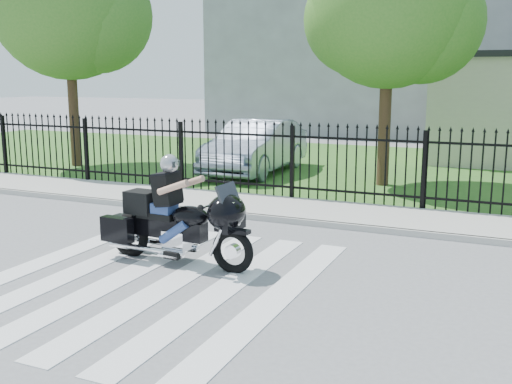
% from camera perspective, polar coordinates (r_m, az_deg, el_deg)
% --- Properties ---
extents(ground, '(120.00, 120.00, 0.00)m').
position_cam_1_polar(ground, '(8.99, -10.18, -8.19)').
color(ground, slate).
rests_on(ground, ground).
extents(crosswalk, '(5.00, 5.50, 0.01)m').
position_cam_1_polar(crosswalk, '(8.99, -10.18, -8.15)').
color(crosswalk, silver).
rests_on(crosswalk, ground).
extents(sidewalk, '(40.00, 2.00, 0.12)m').
position_cam_1_polar(sidewalk, '(13.25, 1.91, -1.50)').
color(sidewalk, '#ADAAA3').
rests_on(sidewalk, ground).
extents(curb, '(40.00, 0.12, 0.12)m').
position_cam_1_polar(curb, '(12.36, 0.18, -2.42)').
color(curb, '#ADAAA3').
rests_on(curb, ground).
extents(grass_strip, '(40.00, 12.00, 0.02)m').
position_cam_1_polar(grass_strip, '(19.83, 9.49, 2.39)').
color(grass_strip, '#2E5E20').
rests_on(grass_strip, ground).
extents(iron_fence, '(26.00, 0.04, 1.80)m').
position_cam_1_polar(iron_fence, '(14.02, 3.46, 2.68)').
color(iron_fence, black).
rests_on(iron_fence, ground).
extents(tree_left, '(4.80, 4.80, 7.58)m').
position_cam_1_polar(tree_left, '(20.56, -17.51, 16.78)').
color(tree_left, '#382316').
rests_on(tree_left, ground).
extents(tree_mid, '(4.20, 4.20, 6.78)m').
position_cam_1_polar(tree_mid, '(16.44, 12.58, 16.82)').
color(tree_mid, '#382316').
rests_on(tree_mid, ground).
extents(building_tall, '(15.00, 10.00, 12.00)m').
position_cam_1_polar(building_tall, '(34.06, 10.85, 16.00)').
color(building_tall, '#92959A').
rests_on(building_tall, ground).
extents(motorcycle_rider, '(2.69, 0.92, 1.77)m').
position_cam_1_polar(motorcycle_rider, '(9.52, -7.83, -2.48)').
color(motorcycle_rider, black).
rests_on(motorcycle_rider, ground).
extents(parked_car, '(1.80, 4.90, 1.60)m').
position_cam_1_polar(parked_car, '(18.16, -0.01, 4.34)').
color(parked_car, '#8B97AF').
rests_on(parked_car, grass_strip).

